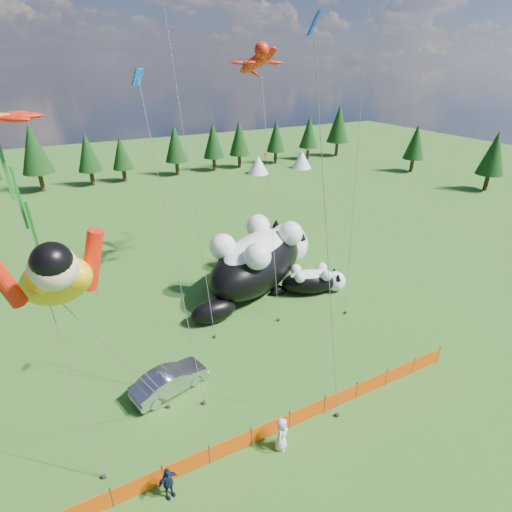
{
  "coord_description": "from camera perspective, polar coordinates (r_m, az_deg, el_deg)",
  "views": [
    {
      "loc": [
        -6.56,
        -14.15,
        15.55
      ],
      "look_at": [
        2.89,
        4.0,
        5.59
      ],
      "focal_mm": 28.0,
      "sensor_mm": 36.0,
      "label": 1
    }
  ],
  "objects": [
    {
      "name": "ground",
      "position": [
        22.02,
        -1.96,
        -18.99
      ],
      "size": [
        160.0,
        160.0,
        0.0
      ],
      "primitive_type": "plane",
      "color": "#133D0B",
      "rests_on": "ground"
    },
    {
      "name": "safety_fence",
      "position": [
        19.84,
        2.11,
        -23.39
      ],
      "size": [
        22.06,
        0.06,
        1.1
      ],
      "color": "#262626",
      "rests_on": "ground"
    },
    {
      "name": "tree_line",
      "position": [
        60.62,
        -21.36,
        13.24
      ],
      "size": [
        90.0,
        4.0,
        8.0
      ],
      "primitive_type": null,
      "color": "black",
      "rests_on": "ground"
    },
    {
      "name": "festival_tents",
      "position": [
        58.66,
        -9.45,
        11.64
      ],
      "size": [
        50.0,
        3.2,
        2.8
      ],
      "primitive_type": null,
      "color": "white",
      "rests_on": "ground"
    },
    {
      "name": "cat_large",
      "position": [
        30.13,
        0.72,
        -0.16
      ],
      "size": [
        12.18,
        9.05,
        4.83
      ],
      "rotation": [
        0.0,
        0.0,
        0.52
      ],
      "color": "black",
      "rests_on": "ground"
    },
    {
      "name": "cat_small",
      "position": [
        29.97,
        8.16,
        -3.45
      ],
      "size": [
        5.5,
        3.26,
        2.05
      ],
      "rotation": [
        0.0,
        0.0,
        -0.33
      ],
      "color": "black",
      "rests_on": "ground"
    },
    {
      "name": "car",
      "position": [
        22.17,
        -12.21,
        -16.96
      ],
      "size": [
        4.29,
        2.42,
        1.34
      ],
      "primitive_type": "imported",
      "rotation": [
        0.0,
        0.0,
        1.83
      ],
      "color": "#B9B9BE",
      "rests_on": "ground"
    },
    {
      "name": "spectator_c",
      "position": [
        18.22,
        -12.45,
        -29.09
      ],
      "size": [
        1.0,
        0.69,
        1.55
      ],
      "primitive_type": "imported",
      "rotation": [
        0.0,
        0.0,
        0.27
      ],
      "color": "#131E35",
      "rests_on": "ground"
    },
    {
      "name": "spectator_e",
      "position": [
        19.22,
        3.67,
        -24.03
      ],
      "size": [
        0.97,
        0.96,
        1.69
      ],
      "primitive_type": "imported",
      "rotation": [
        0.0,
        0.0,
        0.77
      ],
      "color": "silver",
      "rests_on": "ground"
    },
    {
      "name": "superhero_kite",
      "position": [
        14.09,
        -26.95,
        -3.26
      ],
      "size": [
        6.73,
        6.54,
        12.06
      ],
      "color": "#FFB90D",
      "rests_on": "ground"
    },
    {
      "name": "gecko_kite",
      "position": [
        29.97,
        0.21,
        26.09
      ],
      "size": [
        4.37,
        11.01,
        17.71
      ],
      "color": "red",
      "rests_on": "ground"
    },
    {
      "name": "diamond_kite_a",
      "position": [
        18.88,
        -15.9,
        20.75
      ],
      "size": [
        0.94,
        4.68,
        15.85
      ],
      "color": "blue",
      "rests_on": "ground"
    },
    {
      "name": "diamond_kite_c",
      "position": [
        15.85,
        8.42,
        27.69
      ],
      "size": [
        1.37,
        3.07,
        17.57
      ],
      "color": "blue",
      "rests_on": "ground"
    }
  ]
}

